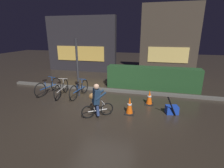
% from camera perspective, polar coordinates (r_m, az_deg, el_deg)
% --- Properties ---
extents(ground_plane, '(40.00, 40.00, 0.00)m').
position_cam_1_polar(ground_plane, '(6.79, -2.88, -8.62)').
color(ground_plane, '#2D261E').
extents(sidewalk_curb, '(12.00, 0.24, 0.12)m').
position_cam_1_polar(sidewalk_curb, '(8.74, 1.23, -2.20)').
color(sidewalk_curb, '#56544F').
rests_on(sidewalk_curb, ground).
extents(hedge_row, '(4.80, 0.70, 1.20)m').
position_cam_1_polar(hedge_row, '(9.25, 13.45, 1.93)').
color(hedge_row, '#214723').
rests_on(hedge_row, ground).
extents(storefront_left, '(5.47, 0.54, 4.14)m').
position_cam_1_polar(storefront_left, '(13.55, -10.43, 13.03)').
color(storefront_left, '#262328').
rests_on(storefront_left, ground).
extents(storefront_right, '(4.01, 0.54, 4.91)m').
position_cam_1_polar(storefront_right, '(13.10, 18.71, 13.98)').
color(storefront_right, '#42382D').
rests_on(storefront_right, ground).
extents(street_post, '(0.10, 0.10, 2.69)m').
position_cam_1_polar(street_post, '(7.98, -11.60, 5.18)').
color(street_post, '#2D2D33').
rests_on(street_post, ground).
extents(parked_bike_leftmost, '(0.47, 1.71, 0.80)m').
position_cam_1_polar(parked_bike_leftmost, '(8.94, -20.74, -0.85)').
color(parked_bike_leftmost, black).
rests_on(parked_bike_leftmost, ground).
extents(parked_bike_left_mid, '(0.46, 1.72, 0.80)m').
position_cam_1_polar(parked_bike_left_mid, '(8.41, -16.73, -1.56)').
color(parked_bike_left_mid, black).
rests_on(parked_bike_left_mid, ground).
extents(parked_bike_center_left, '(0.46, 1.74, 0.80)m').
position_cam_1_polar(parked_bike_center_left, '(8.12, -11.02, -1.77)').
color(parked_bike_center_left, black).
rests_on(parked_bike_center_left, ground).
extents(traffic_cone_near, '(0.36, 0.36, 0.67)m').
position_cam_1_polar(traffic_cone_near, '(6.36, 5.98, -7.29)').
color(traffic_cone_near, black).
rests_on(traffic_cone_near, ground).
extents(traffic_cone_far, '(0.36, 0.36, 0.64)m').
position_cam_1_polar(traffic_cone_far, '(7.32, 12.56, -4.44)').
color(traffic_cone_far, black).
rests_on(traffic_cone_far, ground).
extents(blue_crate, '(0.50, 0.41, 0.30)m').
position_cam_1_polar(blue_crate, '(6.80, 19.60, -8.20)').
color(blue_crate, '#193DB7').
rests_on(blue_crate, ground).
extents(cyclist, '(1.01, 0.69, 1.25)m').
position_cam_1_polar(cyclist, '(6.03, -5.29, -5.53)').
color(cyclist, black).
rests_on(cyclist, ground).
extents(closed_umbrella, '(0.40, 0.25, 0.78)m').
position_cam_1_polar(closed_umbrella, '(6.47, 19.56, -7.16)').
color(closed_umbrella, black).
rests_on(closed_umbrella, ground).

